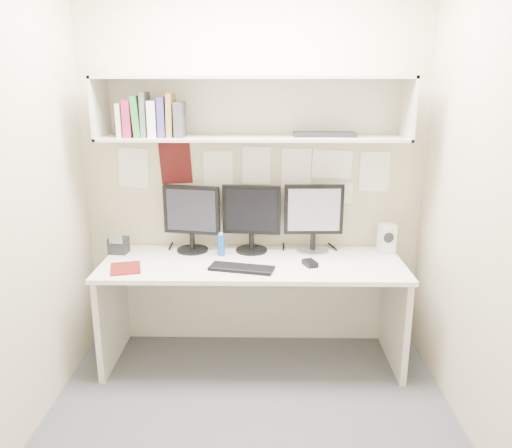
{
  "coord_description": "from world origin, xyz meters",
  "views": [
    {
      "loc": [
        0.07,
        -2.49,
        1.85
      ],
      "look_at": [
        0.03,
        0.35,
        1.07
      ],
      "focal_mm": 35.0,
      "sensor_mm": 36.0,
      "label": 1
    }
  ],
  "objects_px": {
    "monitor_center": "(251,216)",
    "desk_phone": "(119,245)",
    "keyboard": "(241,268)",
    "desk": "(253,311)",
    "monitor_right": "(314,216)",
    "speaker": "(387,238)",
    "monitor_left": "(192,216)",
    "maroon_notebook": "(126,268)"
  },
  "relations": [
    {
      "from": "monitor_center",
      "to": "desk_phone",
      "type": "relative_size",
      "value": 3.16
    },
    {
      "from": "monitor_center",
      "to": "keyboard",
      "type": "height_order",
      "value": "monitor_center"
    },
    {
      "from": "desk",
      "to": "desk_phone",
      "type": "relative_size",
      "value": 13.39
    },
    {
      "from": "monitor_center",
      "to": "monitor_right",
      "type": "distance_m",
      "value": 0.43
    },
    {
      "from": "desk",
      "to": "speaker",
      "type": "height_order",
      "value": "speaker"
    },
    {
      "from": "desk",
      "to": "monitor_left",
      "type": "bearing_deg",
      "value": 153.06
    },
    {
      "from": "monitor_left",
      "to": "monitor_right",
      "type": "relative_size",
      "value": 0.98
    },
    {
      "from": "monitor_right",
      "to": "maroon_notebook",
      "type": "xyz_separation_m",
      "value": [
        -1.23,
        -0.38,
        -0.25
      ]
    },
    {
      "from": "desk",
      "to": "keyboard",
      "type": "height_order",
      "value": "keyboard"
    },
    {
      "from": "desk",
      "to": "monitor_left",
      "type": "height_order",
      "value": "monitor_left"
    },
    {
      "from": "monitor_center",
      "to": "maroon_notebook",
      "type": "relative_size",
      "value": 2.09
    },
    {
      "from": "desk",
      "to": "maroon_notebook",
      "type": "relative_size",
      "value": 8.87
    },
    {
      "from": "desk",
      "to": "monitor_left",
      "type": "xyz_separation_m",
      "value": [
        -0.43,
        0.22,
        0.62
      ]
    },
    {
      "from": "maroon_notebook",
      "to": "monitor_center",
      "type": "bearing_deg",
      "value": 10.67
    },
    {
      "from": "desk",
      "to": "monitor_right",
      "type": "height_order",
      "value": "monitor_right"
    },
    {
      "from": "monitor_left",
      "to": "keyboard",
      "type": "height_order",
      "value": "monitor_left"
    },
    {
      "from": "desk_phone",
      "to": "maroon_notebook",
      "type": "bearing_deg",
      "value": -60.65
    },
    {
      "from": "monitor_center",
      "to": "maroon_notebook",
      "type": "distance_m",
      "value": 0.92
    },
    {
      "from": "desk",
      "to": "monitor_center",
      "type": "xyz_separation_m",
      "value": [
        -0.01,
        0.22,
        0.62
      ]
    },
    {
      "from": "desk",
      "to": "monitor_center",
      "type": "relative_size",
      "value": 4.25
    },
    {
      "from": "desk",
      "to": "keyboard",
      "type": "bearing_deg",
      "value": -112.5
    },
    {
      "from": "monitor_center",
      "to": "keyboard",
      "type": "xyz_separation_m",
      "value": [
        -0.05,
        -0.38,
        -0.25
      ]
    },
    {
      "from": "speaker",
      "to": "desk",
      "type": "bearing_deg",
      "value": -177.3
    },
    {
      "from": "monitor_left",
      "to": "keyboard",
      "type": "relative_size",
      "value": 1.15
    },
    {
      "from": "monitor_right",
      "to": "desk_phone",
      "type": "height_order",
      "value": "monitor_right"
    },
    {
      "from": "desk",
      "to": "monitor_right",
      "type": "bearing_deg",
      "value": 27.57
    },
    {
      "from": "desk",
      "to": "speaker",
      "type": "xyz_separation_m",
      "value": [
        0.93,
        0.2,
        0.47
      ]
    },
    {
      "from": "monitor_left",
      "to": "monitor_center",
      "type": "relative_size",
      "value": 0.99
    },
    {
      "from": "monitor_right",
      "to": "maroon_notebook",
      "type": "relative_size",
      "value": 2.12
    },
    {
      "from": "keyboard",
      "to": "desk",
      "type": "bearing_deg",
      "value": 80.56
    },
    {
      "from": "monitor_right",
      "to": "maroon_notebook",
      "type": "distance_m",
      "value": 1.31
    },
    {
      "from": "keyboard",
      "to": "maroon_notebook",
      "type": "bearing_deg",
      "value": -166.76
    },
    {
      "from": "desk",
      "to": "speaker",
      "type": "bearing_deg",
      "value": 12.12
    },
    {
      "from": "maroon_notebook",
      "to": "desk_phone",
      "type": "height_order",
      "value": "desk_phone"
    },
    {
      "from": "monitor_right",
      "to": "maroon_notebook",
      "type": "height_order",
      "value": "monitor_right"
    },
    {
      "from": "desk_phone",
      "to": "keyboard",
      "type": "bearing_deg",
      "value": -13.02
    },
    {
      "from": "monitor_center",
      "to": "keyboard",
      "type": "distance_m",
      "value": 0.46
    },
    {
      "from": "monitor_left",
      "to": "monitor_right",
      "type": "distance_m",
      "value": 0.85
    },
    {
      "from": "monitor_right",
      "to": "speaker",
      "type": "xyz_separation_m",
      "value": [
        0.51,
        -0.02,
        -0.16
      ]
    },
    {
      "from": "monitor_center",
      "to": "desk_phone",
      "type": "xyz_separation_m",
      "value": [
        -0.93,
        -0.06,
        -0.2
      ]
    },
    {
      "from": "keyboard",
      "to": "maroon_notebook",
      "type": "xyz_separation_m",
      "value": [
        -0.74,
        -0.0,
        -0.0
      ]
    },
    {
      "from": "monitor_right",
      "to": "monitor_left",
      "type": "bearing_deg",
      "value": 178.05
    }
  ]
}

